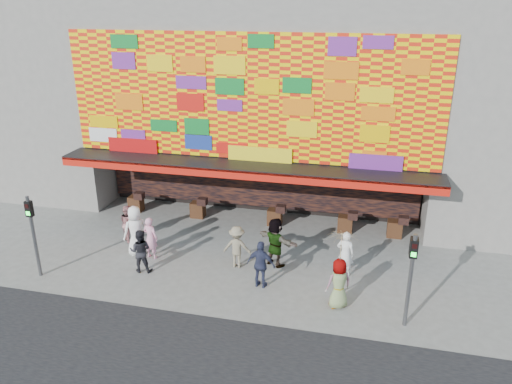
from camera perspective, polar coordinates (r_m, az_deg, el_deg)
ground at (r=17.92m, az=-4.01°, el=-9.43°), size 90.00×90.00×0.00m
shop_building at (r=23.67m, az=1.65°, el=11.73°), size 15.20×9.40×10.00m
neighbor_left at (r=28.99m, az=-25.18°, el=13.07°), size 11.00×8.00×12.00m
signal_left at (r=18.62m, az=-24.19°, el=-3.71°), size 0.22×0.20×3.00m
signal_right at (r=15.10m, az=17.31°, el=-8.55°), size 0.22×0.20×3.00m
ped_a at (r=19.37m, az=-13.56°, el=-4.31°), size 1.12×1.09×1.94m
ped_b at (r=19.04m, az=-11.96°, el=-5.14°), size 0.66×0.51×1.64m
ped_c at (r=18.21m, az=-13.08°, el=-6.57°), size 0.88×0.74×1.60m
ped_d at (r=18.05m, az=-2.18°, el=-6.28°), size 1.05×0.64×1.58m
ped_e at (r=16.81m, az=0.58°, el=-8.29°), size 1.03×0.54×1.68m
ped_f at (r=18.09m, az=2.23°, el=-5.74°), size 1.77×1.30×1.85m
ped_g at (r=16.00m, az=9.43°, el=-10.28°), size 0.97×0.86×1.67m
ped_h at (r=17.76m, az=10.16°, el=-6.95°), size 0.66×0.47×1.67m
ped_i at (r=20.62m, az=-14.39°, el=-3.46°), size 0.92×0.92×1.50m
parasol at (r=15.36m, az=9.72°, el=-6.10°), size 1.21×1.22×1.85m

